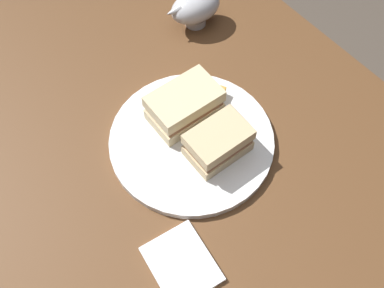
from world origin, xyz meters
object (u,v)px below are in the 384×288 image
Objects in this scene: plate at (192,141)px; gravy_boat at (195,8)px; napkin at (181,264)px; sandwich_half_right at (184,105)px; sandwich_half_left at (218,142)px.

plate is 0.29m from gravy_boat.
napkin is at bearing -40.59° from gravy_boat.
gravy_boat is at bearing 140.57° from plate.
gravy_boat reaches higher than plate.
sandwich_half_right is at bearing -42.66° from gravy_boat.
sandwich_half_right reaches higher than sandwich_half_left.
plate is 0.06m from sandwich_half_left.
gravy_boat is (-0.22, 0.18, 0.04)m from plate.
sandwich_half_left is 0.21m from napkin.
gravy_boat is 1.12× the size of napkin.
napkin is (0.16, -0.15, -0.00)m from plate.
napkin is at bearing -38.73° from sandwich_half_right.
gravy_boat is at bearing 139.41° from napkin.
plate is at bearing 137.87° from napkin.
sandwich_half_left reaches higher than plate.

